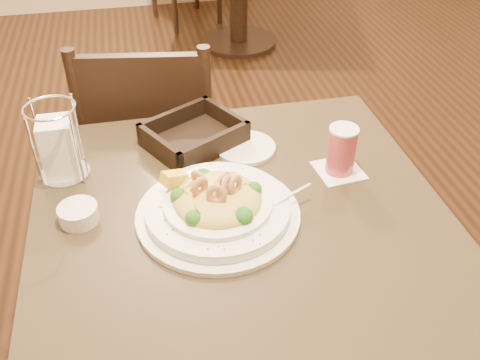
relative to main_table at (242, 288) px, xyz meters
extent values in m
cylinder|color=black|center=(0.00, 0.00, -0.14)|extent=(0.12, 0.12, 0.69)
cube|color=#433726|center=(0.00, 0.00, 0.22)|extent=(0.90, 0.90, 0.03)
cylinder|color=black|center=(0.54, 2.61, -0.50)|extent=(0.52, 0.52, 0.03)
cube|color=black|center=(-0.15, 0.69, -0.06)|extent=(0.48, 0.48, 0.04)
cylinder|color=black|center=(0.06, 0.84, -0.30)|extent=(0.04, 0.04, 0.43)
cylinder|color=black|center=(-0.30, 0.90, -0.30)|extent=(0.04, 0.04, 0.43)
cylinder|color=black|center=(0.00, 0.49, -0.30)|extent=(0.04, 0.04, 0.43)
cylinder|color=black|center=(-0.36, 0.54, -0.30)|extent=(0.04, 0.04, 0.43)
cylinder|color=black|center=(0.00, 0.49, 0.19)|extent=(0.04, 0.04, 0.46)
cylinder|color=black|center=(-0.36, 0.54, 0.19)|extent=(0.04, 0.04, 0.46)
cube|color=black|center=(-0.18, 0.52, 0.29)|extent=(0.36, 0.09, 0.22)
cylinder|color=black|center=(0.14, 2.89, -0.30)|extent=(0.04, 0.04, 0.43)
cylinder|color=white|center=(-0.05, 0.00, 0.24)|extent=(0.35, 0.35, 0.01)
cylinder|color=white|center=(-0.05, 0.00, 0.26)|extent=(0.31, 0.31, 0.02)
cylinder|color=white|center=(-0.05, 0.00, 0.28)|extent=(0.23, 0.23, 0.01)
ellipsoid|color=gold|center=(-0.05, 0.00, 0.29)|extent=(0.19, 0.19, 0.07)
cube|color=gold|center=(-0.13, 0.08, 0.30)|extent=(0.07, 0.06, 0.04)
cube|color=silver|center=(0.10, -0.01, 0.28)|extent=(0.12, 0.06, 0.01)
cube|color=silver|center=(0.03, -0.01, 0.28)|extent=(0.04, 0.03, 0.00)
torus|color=gold|center=(-0.03, -0.06, 0.30)|extent=(0.04, 0.05, 0.02)
torus|color=gold|center=(-0.11, 0.02, 0.31)|extent=(0.04, 0.04, 0.02)
torus|color=gold|center=(-0.01, 0.02, 0.31)|extent=(0.06, 0.05, 0.04)
torus|color=gold|center=(-0.05, 0.07, 0.30)|extent=(0.06, 0.06, 0.02)
torus|color=gold|center=(-0.09, 0.01, 0.31)|extent=(0.04, 0.03, 0.03)
torus|color=gold|center=(0.01, 0.00, 0.30)|extent=(0.04, 0.04, 0.02)
torus|color=gold|center=(-0.06, -0.06, 0.30)|extent=(0.06, 0.05, 0.04)
torus|color=gold|center=(-0.02, -0.01, 0.29)|extent=(0.04, 0.04, 0.02)
torus|color=gold|center=(-0.08, 0.03, 0.30)|extent=(0.04, 0.04, 0.02)
torus|color=gold|center=(-0.07, 0.01, 0.31)|extent=(0.06, 0.06, 0.02)
torus|color=gold|center=(-0.08, -0.04, 0.30)|extent=(0.06, 0.07, 0.04)
torus|color=gold|center=(-0.02, 0.04, 0.29)|extent=(0.04, 0.05, 0.03)
torus|color=gold|center=(-0.07, 0.01, 0.31)|extent=(0.04, 0.04, 0.01)
torus|color=gold|center=(-0.02, 0.04, 0.31)|extent=(0.05, 0.05, 0.01)
torus|color=gold|center=(-0.04, 0.04, 0.30)|extent=(0.04, 0.03, 0.02)
torus|color=gold|center=(-0.10, 0.02, 0.32)|extent=(0.06, 0.06, 0.03)
torus|color=gold|center=(-0.04, 0.04, 0.29)|extent=(0.05, 0.05, 0.02)
torus|color=#E29F6F|center=(-0.05, -0.02, 0.33)|extent=(0.04, 0.04, 0.04)
torus|color=#E29F6F|center=(-0.08, 0.03, 0.33)|extent=(0.05, 0.05, 0.05)
torus|color=#E29F6F|center=(-0.03, -0.01, 0.33)|extent=(0.05, 0.05, 0.05)
torus|color=#E29F6F|center=(-0.04, 0.01, 0.33)|extent=(0.05, 0.05, 0.05)
torus|color=#E29F6F|center=(-0.02, -0.01, 0.33)|extent=(0.04, 0.04, 0.04)
torus|color=#E29F6F|center=(-0.09, 0.00, 0.33)|extent=(0.04, 0.03, 0.04)
torus|color=#E29F6F|center=(-0.06, -0.03, 0.33)|extent=(0.05, 0.04, 0.05)
ellipsoid|color=#1C5212|center=(0.03, 0.01, 0.30)|extent=(0.04, 0.04, 0.03)
ellipsoid|color=#1C5212|center=(-0.07, 0.08, 0.30)|extent=(0.04, 0.04, 0.03)
ellipsoid|color=#1C5212|center=(-0.13, 0.02, 0.30)|extent=(0.04, 0.04, 0.03)
ellipsoid|color=#1C5212|center=(-0.11, -0.05, 0.30)|extent=(0.04, 0.04, 0.03)
ellipsoid|color=#1C5212|center=(-0.01, -0.07, 0.30)|extent=(0.04, 0.04, 0.03)
cube|color=#266619|center=(0.07, 0.07, 0.27)|extent=(0.00, 0.00, 0.00)
cube|color=#266619|center=(0.01, -0.11, 0.27)|extent=(0.00, 0.00, 0.00)
cube|color=#266619|center=(-0.07, -0.12, 0.27)|extent=(0.00, 0.00, 0.00)
cube|color=#266619|center=(-0.09, -0.12, 0.27)|extent=(0.00, 0.00, 0.00)
cube|color=#266619|center=(-0.17, 0.02, 0.27)|extent=(0.00, 0.00, 0.00)
cube|color=#266619|center=(-0.06, -0.13, 0.27)|extent=(0.00, 0.00, 0.00)
cube|color=#266619|center=(-0.15, -0.06, 0.27)|extent=(0.00, 0.00, 0.00)
cube|color=#266619|center=(-0.04, 0.15, 0.27)|extent=(0.00, 0.00, 0.00)
cube|color=#266619|center=(0.03, 0.12, 0.27)|extent=(0.00, 0.00, 0.00)
cube|color=#266619|center=(-0.17, 0.02, 0.27)|extent=(0.00, 0.00, 0.00)
cube|color=#266619|center=(-0.09, 0.12, 0.27)|extent=(0.00, 0.00, 0.00)
cube|color=#266619|center=(0.00, -0.12, 0.27)|extent=(0.00, 0.00, 0.00)
cube|color=#266619|center=(-0.15, -0.06, 0.27)|extent=(0.00, 0.00, 0.00)
cube|color=#266619|center=(0.06, 0.09, 0.27)|extent=(0.00, 0.00, 0.00)
cube|color=#266619|center=(-0.17, -0.07, 0.27)|extent=(0.00, 0.00, 0.00)
cube|color=#266619|center=(0.01, -0.13, 0.27)|extent=(0.00, 0.00, 0.00)
cube|color=#266619|center=(-0.17, -0.02, 0.27)|extent=(0.00, 0.00, 0.00)
cube|color=white|center=(0.26, 0.11, 0.24)|extent=(0.12, 0.12, 0.00)
cylinder|color=#B8414C|center=(0.26, 0.11, 0.30)|extent=(0.07, 0.07, 0.11)
cylinder|color=white|center=(0.26, 0.11, 0.36)|extent=(0.07, 0.07, 0.01)
cube|color=black|center=(-0.06, 0.30, 0.25)|extent=(0.29, 0.27, 0.02)
cube|color=black|center=(0.03, 0.35, 0.28)|extent=(0.10, 0.17, 0.05)
cube|color=black|center=(-0.15, 0.24, 0.28)|extent=(0.10, 0.17, 0.05)
cube|color=black|center=(-0.10, 0.37, 0.28)|extent=(0.20, 0.12, 0.05)
cube|color=black|center=(-0.02, 0.22, 0.28)|extent=(0.20, 0.12, 0.05)
cylinder|color=silver|center=(-0.38, 0.23, 0.24)|extent=(0.12, 0.12, 0.01)
torus|color=silver|center=(-0.38, 0.23, 0.42)|extent=(0.12, 0.12, 0.01)
cube|color=white|center=(-0.38, 0.23, 0.31)|extent=(0.09, 0.09, 0.14)
cylinder|color=silver|center=(-0.43, 0.18, 0.33)|extent=(0.01, 0.01, 0.18)
cylinder|color=silver|center=(-0.34, 0.18, 0.33)|extent=(0.01, 0.01, 0.18)
cylinder|color=silver|center=(-0.43, 0.28, 0.33)|extent=(0.01, 0.01, 0.18)
cylinder|color=silver|center=(-0.34, 0.28, 0.33)|extent=(0.01, 0.01, 0.18)
cylinder|color=white|center=(0.06, 0.24, 0.24)|extent=(0.19, 0.19, 0.01)
cylinder|color=white|center=(-0.34, 0.05, 0.26)|extent=(0.11, 0.11, 0.04)
camera|label=1|loc=(-0.18, -0.85, 1.00)|focal=40.00mm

